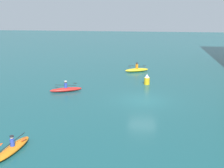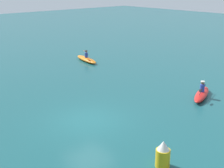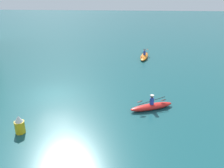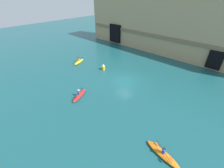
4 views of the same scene
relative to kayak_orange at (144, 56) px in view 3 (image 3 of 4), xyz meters
The scene contains 4 objects.
ground_plane 13.25m from the kayak_orange, 143.30° to the left, with size 120.00×120.00×0.00m, color #195156.
kayak_orange is the anchor object (origin of this frame).
kayak_red 12.68m from the kayak_orange, behind, with size 1.87×3.22×1.10m.
marker_buoy 18.17m from the kayak_orange, 152.71° to the left, with size 0.60×0.60×1.14m.
Camera 3 is at (-17.87, -5.86, 8.49)m, focal length 40.00 mm.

